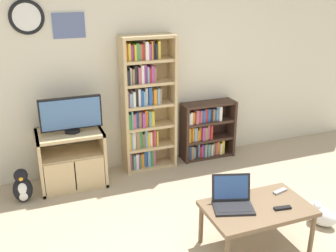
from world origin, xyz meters
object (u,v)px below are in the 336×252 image
at_px(laptop, 232,199).
at_px(bookshelf_tall, 145,105).
at_px(bookshelf_short, 204,131).
at_px(remote_far_from_laptop, 280,191).
at_px(remote_near_laptop, 282,208).
at_px(television, 71,115).
at_px(coffee_table, 257,211).
at_px(penguin_figurine, 22,187).
at_px(tv_stand, 72,159).
at_px(cat, 321,215).

bearing_deg(laptop, bookshelf_tall, 114.39).
relative_size(bookshelf_short, remote_far_from_laptop, 4.85).
bearing_deg(bookshelf_short, remote_near_laptop, -96.56).
xyz_separation_m(television, coffee_table, (1.38, -1.82, -0.51)).
bearing_deg(penguin_figurine, laptop, -40.40).
bearing_deg(remote_near_laptop, coffee_table, 66.51).
xyz_separation_m(tv_stand, bookshelf_tall, (0.98, 0.15, 0.53)).
bearing_deg(remote_near_laptop, bookshelf_short, 1.95).
xyz_separation_m(remote_near_laptop, cat, (0.65, 0.19, -0.34)).
distance_m(coffee_table, remote_far_from_laptop, 0.38).
distance_m(tv_stand, remote_near_laptop, 2.52).
distance_m(laptop, cat, 1.12).
xyz_separation_m(bookshelf_tall, cat, (1.28, -1.91, -0.77)).
distance_m(bookshelf_tall, cat, 2.42).
distance_m(tv_stand, coffee_table, 2.31).
xyz_separation_m(television, remote_far_from_laptop, (1.73, -1.68, -0.45)).
distance_m(remote_far_from_laptop, penguin_figurine, 2.80).
xyz_separation_m(tv_stand, remote_near_laptop, (1.61, -1.94, 0.11)).
bearing_deg(penguin_figurine, remote_near_laptop, -38.52).
height_order(bookshelf_short, laptop, bookshelf_short).
relative_size(television, bookshelf_short, 0.89).
height_order(tv_stand, bookshelf_tall, bookshelf_tall).
relative_size(bookshelf_tall, penguin_figurine, 4.35).
relative_size(bookshelf_short, laptop, 1.89).
height_order(bookshelf_tall, coffee_table, bookshelf_tall).
distance_m(television, remote_near_laptop, 2.53).
xyz_separation_m(tv_stand, laptop, (1.21, -1.73, 0.16)).
bearing_deg(coffee_table, bookshelf_tall, 102.53).
relative_size(bookshelf_tall, remote_far_from_laptop, 10.54).
xyz_separation_m(television, bookshelf_tall, (0.94, 0.16, -0.03)).
height_order(laptop, cat, laptop).
bearing_deg(coffee_table, laptop, 154.63).
height_order(bookshelf_tall, remote_far_from_laptop, bookshelf_tall).
xyz_separation_m(bookshelf_short, coffee_table, (-0.43, -1.99, 0.01)).
distance_m(coffee_table, cat, 0.89).
distance_m(tv_stand, cat, 2.87).
bearing_deg(cat, remote_far_from_laptop, 142.87).
height_order(coffee_table, remote_far_from_laptop, remote_far_from_laptop).
bearing_deg(penguin_figurine, television, 16.68).
bearing_deg(coffee_table, tv_stand, 127.84).
height_order(bookshelf_tall, bookshelf_short, bookshelf_tall).
xyz_separation_m(bookshelf_tall, bookshelf_short, (0.87, 0.01, -0.49)).
distance_m(laptop, remote_far_from_laptop, 0.56).
height_order(remote_far_from_laptop, cat, remote_far_from_laptop).
bearing_deg(laptop, remote_near_laptop, -11.19).
relative_size(laptop, penguin_figurine, 1.06).
height_order(remote_far_from_laptop, penguin_figurine, remote_far_from_laptop).
height_order(tv_stand, penguin_figurine, tv_stand).
bearing_deg(remote_near_laptop, television, 47.55).
bearing_deg(remote_far_from_laptop, penguin_figurine, -136.10).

